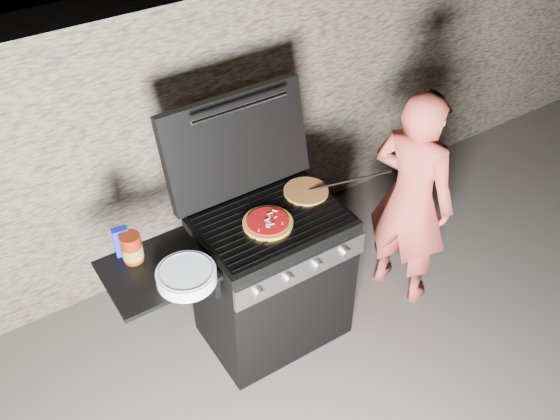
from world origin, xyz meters
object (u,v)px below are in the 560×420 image
gas_grill (235,296)px  pizza_topped (268,222)px  person (411,199)px  sauce_jar (132,248)px

gas_grill → pizza_topped: 0.51m
pizza_topped → person: 0.96m
person → sauce_jar: bearing=63.7°
gas_grill → sauce_jar: 0.72m
pizza_topped → person: size_ratio=0.18×
gas_grill → sauce_jar: sauce_jar is taller
pizza_topped → person: bearing=-6.1°
gas_grill → person: size_ratio=0.91×
pizza_topped → person: (0.94, -0.10, -0.19)m
gas_grill → person: person is taller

